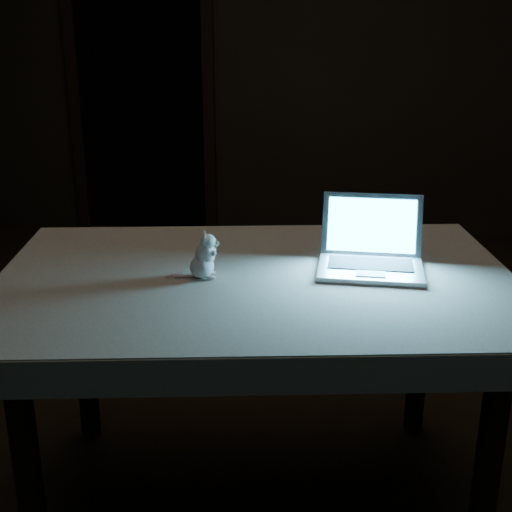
# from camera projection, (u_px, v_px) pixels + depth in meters

# --- Properties ---
(floor) EXTENTS (5.00, 5.00, 0.00)m
(floor) POSITION_uv_depth(u_px,v_px,m) (268.00, 410.00, 2.81)
(floor) COLOR black
(floor) RESTS_ON ground
(back_wall) EXTENTS (4.50, 0.04, 2.60)m
(back_wall) POSITION_uv_depth(u_px,v_px,m) (295.00, 51.00, 4.73)
(back_wall) COLOR black
(back_wall) RESTS_ON ground
(doorway) EXTENTS (1.06, 0.36, 2.13)m
(doorway) POSITION_uv_depth(u_px,v_px,m) (141.00, 84.00, 4.90)
(doorway) COLOR black
(doorway) RESTS_ON back_wall
(table) EXTENTS (1.56, 1.11, 0.78)m
(table) POSITION_uv_depth(u_px,v_px,m) (256.00, 392.00, 2.19)
(table) COLOR black
(table) RESTS_ON floor
(tablecloth) EXTENTS (1.59, 1.09, 0.10)m
(tablecloth) POSITION_uv_depth(u_px,v_px,m) (247.00, 289.00, 2.08)
(tablecloth) COLOR beige
(tablecloth) RESTS_ON table
(laptop) EXTENTS (0.33, 0.30, 0.21)m
(laptop) POSITION_uv_depth(u_px,v_px,m) (372.00, 239.00, 2.05)
(laptop) COLOR #A4A3A7
(laptop) RESTS_ON tablecloth
(plush_mouse) EXTENTS (0.11, 0.11, 0.14)m
(plush_mouse) POSITION_uv_depth(u_px,v_px,m) (202.00, 255.00, 2.02)
(plush_mouse) COLOR silver
(plush_mouse) RESTS_ON tablecloth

